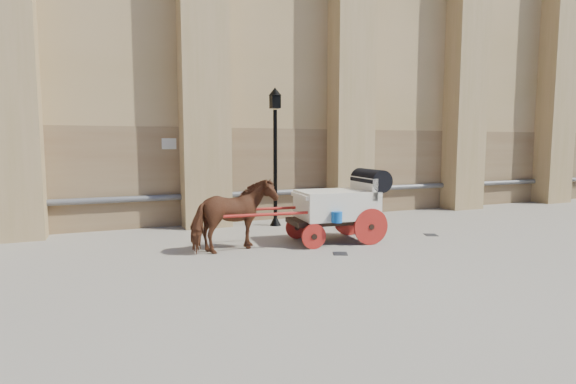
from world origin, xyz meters
name	(u,v)px	position (x,y,z in m)	size (l,w,h in m)	color
ground	(281,248)	(0.00, 0.00, 0.00)	(90.00, 90.00, 0.00)	slate
horse	(234,216)	(-1.12, 0.15, 0.84)	(0.90, 1.98, 1.68)	brown
carriage	(342,203)	(1.74, 0.16, 0.99)	(4.29, 1.56, 1.84)	black
street_lamp	(275,153)	(0.98, 2.90, 2.23)	(0.39, 0.39, 4.17)	black
drain_grate_near	(340,254)	(1.04, -1.04, 0.01)	(0.32, 0.32, 0.01)	black
drain_grate_far	(431,235)	(4.39, -0.14, 0.01)	(0.32, 0.32, 0.01)	black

